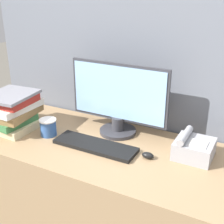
{
  "coord_description": "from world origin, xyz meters",
  "views": [
    {
      "loc": [
        0.65,
        -0.95,
        1.59
      ],
      "look_at": [
        -0.04,
        0.35,
        0.96
      ],
      "focal_mm": 50.0,
      "sensor_mm": 36.0,
      "label": 1
    }
  ],
  "objects_px": {
    "monitor": "(118,101)",
    "mouse": "(148,155)",
    "book_stack": "(14,111)",
    "desk_telephone": "(193,148)",
    "coffee_cup": "(48,127)",
    "keyboard": "(95,146)"
  },
  "relations": [
    {
      "from": "monitor",
      "to": "book_stack",
      "type": "xyz_separation_m",
      "value": [
        -0.56,
        -0.24,
        -0.08
      ]
    },
    {
      "from": "monitor",
      "to": "book_stack",
      "type": "height_order",
      "value": "monitor"
    },
    {
      "from": "mouse",
      "to": "desk_telephone",
      "type": "xyz_separation_m",
      "value": [
        0.19,
        0.12,
        0.03
      ]
    },
    {
      "from": "monitor",
      "to": "desk_telephone",
      "type": "xyz_separation_m",
      "value": [
        0.45,
        -0.07,
        -0.15
      ]
    },
    {
      "from": "keyboard",
      "to": "coffee_cup",
      "type": "bearing_deg",
      "value": -179.64
    },
    {
      "from": "book_stack",
      "to": "desk_telephone",
      "type": "height_order",
      "value": "book_stack"
    },
    {
      "from": "coffee_cup",
      "to": "mouse",
      "type": "bearing_deg",
      "value": 2.64
    },
    {
      "from": "monitor",
      "to": "book_stack",
      "type": "relative_size",
      "value": 1.88
    },
    {
      "from": "mouse",
      "to": "keyboard",
      "type": "bearing_deg",
      "value": -174.94
    },
    {
      "from": "monitor",
      "to": "keyboard",
      "type": "distance_m",
      "value": 0.28
    },
    {
      "from": "monitor",
      "to": "coffee_cup",
      "type": "height_order",
      "value": "monitor"
    },
    {
      "from": "keyboard",
      "to": "mouse",
      "type": "distance_m",
      "value": 0.29
    },
    {
      "from": "keyboard",
      "to": "book_stack",
      "type": "bearing_deg",
      "value": -176.98
    },
    {
      "from": "desk_telephone",
      "to": "mouse",
      "type": "bearing_deg",
      "value": -148.2
    },
    {
      "from": "keyboard",
      "to": "monitor",
      "type": "bearing_deg",
      "value": 82.11
    },
    {
      "from": "keyboard",
      "to": "coffee_cup",
      "type": "xyz_separation_m",
      "value": [
        -0.3,
        -0.0,
        0.04
      ]
    },
    {
      "from": "coffee_cup",
      "to": "book_stack",
      "type": "distance_m",
      "value": 0.24
    },
    {
      "from": "keyboard",
      "to": "book_stack",
      "type": "xyz_separation_m",
      "value": [
        -0.53,
        -0.03,
        0.1
      ]
    },
    {
      "from": "monitor",
      "to": "coffee_cup",
      "type": "distance_m",
      "value": 0.42
    },
    {
      "from": "monitor",
      "to": "keyboard",
      "type": "xyz_separation_m",
      "value": [
        -0.03,
        -0.21,
        -0.18
      ]
    },
    {
      "from": "monitor",
      "to": "mouse",
      "type": "relative_size",
      "value": 9.28
    },
    {
      "from": "mouse",
      "to": "coffee_cup",
      "type": "distance_m",
      "value": 0.59
    }
  ]
}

